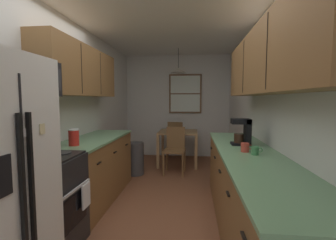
{
  "coord_description": "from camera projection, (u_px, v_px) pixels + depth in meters",
  "views": [
    {
      "loc": [
        0.41,
        -2.46,
        1.45
      ],
      "look_at": [
        -0.01,
        1.44,
        1.11
      ],
      "focal_mm": 25.55,
      "sensor_mm": 36.0,
      "label": 1
    }
  ],
  "objects": [
    {
      "name": "dining_chair_far",
      "position": [
        176.0,
        138.0,
        5.94
      ],
      "size": [
        0.43,
        0.43,
        0.9
      ],
      "color": "brown",
      "rests_on": "ground"
    },
    {
      "name": "wall_back",
      "position": [
        177.0,
        106.0,
        6.11
      ],
      "size": [
        4.4,
        0.1,
        2.55
      ],
      "primitive_type": "cube",
      "color": "silver",
      "rests_on": "ground"
    },
    {
      "name": "pendant_light",
      "position": [
        178.0,
        70.0,
        5.18
      ],
      "size": [
        0.34,
        0.34,
        0.52
      ],
      "color": "black"
    },
    {
      "name": "upper_cabinets_right",
      "position": [
        270.0,
        60.0,
        2.29
      ],
      "size": [
        0.33,
        2.7,
        0.64
      ],
      "color": "brown"
    },
    {
      "name": "dining_table",
      "position": [
        178.0,
        137.0,
        5.3
      ],
      "size": [
        0.85,
        0.83,
        0.74
      ],
      "color": "#A87F51",
      "rests_on": "ground"
    },
    {
      "name": "wall_right",
      "position": [
        261.0,
        112.0,
        3.34
      ],
      "size": [
        0.1,
        9.0,
        2.55
      ],
      "primitive_type": "cube",
      "color": "silver",
      "rests_on": "ground"
    },
    {
      "name": "dining_chair_near",
      "position": [
        175.0,
        148.0,
        4.7
      ],
      "size": [
        0.42,
        0.42,
        0.9
      ],
      "color": "brown",
      "rests_on": "ground"
    },
    {
      "name": "mug_spare",
      "position": [
        255.0,
        150.0,
        2.36
      ],
      "size": [
        0.11,
        0.07,
        0.09
      ],
      "color": "#3F7F4C",
      "rests_on": "counter_right"
    },
    {
      "name": "ceiling_slab",
      "position": [
        165.0,
        18.0,
        3.37
      ],
      "size": [
        4.4,
        9.0,
        0.08
      ],
      "primitive_type": "cube",
      "color": "white"
    },
    {
      "name": "counter_left",
      "position": [
        95.0,
        169.0,
        3.44
      ],
      "size": [
        0.64,
        1.78,
        0.9
      ],
      "color": "brown",
      "rests_on": "ground"
    },
    {
      "name": "back_window",
      "position": [
        185.0,
        94.0,
        5.99
      ],
      "size": [
        0.81,
        0.05,
        0.97
      ],
      "color": "brown"
    },
    {
      "name": "stove_range",
      "position": [
        43.0,
        203.0,
        2.25
      ],
      "size": [
        0.66,
        0.63,
        1.1
      ],
      "color": "black",
      "rests_on": "ground"
    },
    {
      "name": "dish_towel",
      "position": [
        86.0,
        195.0,
        2.36
      ],
      "size": [
        0.02,
        0.16,
        0.24
      ],
      "primitive_type": "cube",
      "color": "white"
    },
    {
      "name": "mug_by_coffeemaker",
      "position": [
        245.0,
        147.0,
        2.49
      ],
      "size": [
        0.12,
        0.09,
        0.09
      ],
      "color": "#BF3F33",
      "rests_on": "counter_right"
    },
    {
      "name": "trash_bin",
      "position": [
        135.0,
        158.0,
        4.61
      ],
      "size": [
        0.33,
        0.33,
        0.62
      ],
      "primitive_type": "cylinder",
      "color": "#3F3F42",
      "rests_on": "ground"
    },
    {
      "name": "upper_cabinets_left",
      "position": [
        81.0,
        72.0,
        3.29
      ],
      "size": [
        0.33,
        1.86,
        0.67
      ],
      "color": "brown"
    },
    {
      "name": "coffee_maker",
      "position": [
        243.0,
        131.0,
        2.87
      ],
      "size": [
        0.22,
        0.18,
        0.31
      ],
      "color": "black",
      "rests_on": "counter_right"
    },
    {
      "name": "ground_plane",
      "position": [
        165.0,
        196.0,
        3.59
      ],
      "size": [
        12.0,
        12.0,
        0.0
      ],
      "primitive_type": "plane",
      "color": "brown"
    },
    {
      "name": "counter_right",
      "position": [
        250.0,
        196.0,
        2.48
      ],
      "size": [
        0.64,
        3.02,
        0.9
      ],
      "color": "brown",
      "rests_on": "ground"
    },
    {
      "name": "wall_left",
      "position": [
        77.0,
        111.0,
        3.63
      ],
      "size": [
        0.1,
        9.0,
        2.55
      ],
      "primitive_type": "cube",
      "color": "silver",
      "rests_on": "ground"
    },
    {
      "name": "microwave_over_range",
      "position": [
        25.0,
        78.0,
        2.16
      ],
      "size": [
        0.39,
        0.57,
        0.33
      ],
      "color": "black"
    },
    {
      "name": "storage_canister",
      "position": [
        74.0,
        137.0,
        2.83
      ],
      "size": [
        0.12,
        0.12,
        0.2
      ],
      "color": "red",
      "rests_on": "counter_left"
    }
  ]
}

